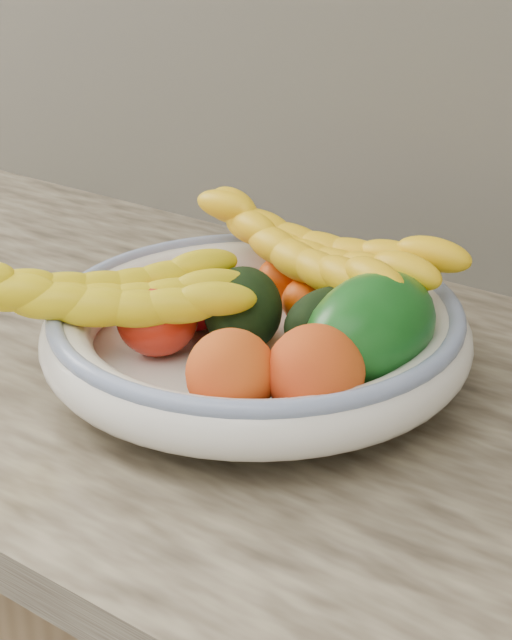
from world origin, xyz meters
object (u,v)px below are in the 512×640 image
object	(u,v)px
fruit_bowl	(256,331)
banana_bunch_back	(310,259)
green_mango	(370,331)
banana_bunch_front	(95,303)

from	to	relation	value
fruit_bowl	banana_bunch_back	size ratio (longest dim) A/B	1.21
fruit_bowl	green_mango	distance (m)	0.12
green_mango	banana_bunch_back	distance (m)	0.14
banana_bunch_back	banana_bunch_front	xyz separation A→B (m)	(-0.10, -0.19, -0.01)
fruit_bowl	banana_bunch_front	distance (m)	0.15
green_mango	banana_bunch_front	xyz separation A→B (m)	(-0.22, -0.10, 0.01)
fruit_bowl	green_mango	bearing A→B (deg)	5.34
banana_bunch_back	fruit_bowl	bearing A→B (deg)	-76.53
fruit_bowl	green_mango	world-z (taller)	green_mango
banana_bunch_back	banana_bunch_front	world-z (taller)	banana_bunch_back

